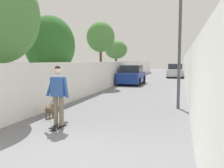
{
  "coord_description": "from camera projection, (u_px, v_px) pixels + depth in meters",
  "views": [
    {
      "loc": [
        -4.21,
        -2.29,
        1.92
      ],
      "look_at": [
        5.07,
        0.32,
        1.0
      ],
      "focal_mm": 39.78,
      "sensor_mm": 36.0,
      "label": 1
    }
  ],
  "objects": [
    {
      "name": "fence_right",
      "position": [
        189.0,
        72.0,
        15.48
      ],
      "size": [
        48.0,
        0.3,
        2.42
      ],
      "primitive_type": "cube",
      "color": "white",
      "rests_on": "ground"
    },
    {
      "name": "person_skateboarder",
      "position": [
        58.0,
        91.0,
        7.0
      ],
      "size": [
        0.22,
        0.71,
        1.68
      ],
      "color": "#726651",
      "rests_on": "skateboard"
    },
    {
      "name": "tree_left_mid",
      "position": [
        50.0,
        45.0,
        12.94
      ],
      "size": [
        2.59,
        2.59,
        4.24
      ],
      "color": "#473523",
      "rests_on": "ground"
    },
    {
      "name": "tree_left_distant",
      "position": [
        101.0,
        37.0,
        17.87
      ],
      "size": [
        2.02,
        2.02,
        4.7
      ],
      "color": "brown",
      "rests_on": "ground"
    },
    {
      "name": "wall_left",
      "position": [
        105.0,
        75.0,
        16.98
      ],
      "size": [
        48.0,
        0.3,
        1.83
      ],
      "primitive_type": "cube",
      "color": "silver",
      "rests_on": "ground"
    },
    {
      "name": "dog",
      "position": [
        50.0,
        109.0,
        8.34
      ],
      "size": [
        1.35,
        1.0,
        1.06
      ],
      "color": "brown",
      "rests_on": "ground"
    },
    {
      "name": "car_near",
      "position": [
        132.0,
        75.0,
        20.1
      ],
      "size": [
        3.91,
        1.8,
        1.54
      ],
      "color": "navy",
      "rests_on": "ground"
    },
    {
      "name": "tree_left_far",
      "position": [
        116.0,
        50.0,
        23.79
      ],
      "size": [
        2.13,
        2.13,
        3.84
      ],
      "color": "brown",
      "rests_on": "ground"
    },
    {
      "name": "skateboard",
      "position": [
        59.0,
        125.0,
        7.1
      ],
      "size": [
        0.8,
        0.2,
        0.08
      ],
      "color": "black",
      "rests_on": "ground"
    },
    {
      "name": "ground_plane",
      "position": [
        149.0,
        87.0,
        18.25
      ],
      "size": [
        80.0,
        80.0,
        0.0
      ],
      "primitive_type": "plane",
      "color": "slate"
    },
    {
      "name": "car_far",
      "position": [
        175.0,
        71.0,
        28.23
      ],
      "size": [
        3.87,
        1.8,
        1.54
      ],
      "color": "silver",
      "rests_on": "ground"
    },
    {
      "name": "lamp_post",
      "position": [
        180.0,
        29.0,
        9.67
      ],
      "size": [
        0.36,
        0.36,
        4.64
      ],
      "color": "#4C4C51",
      "rests_on": "ground"
    }
  ]
}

